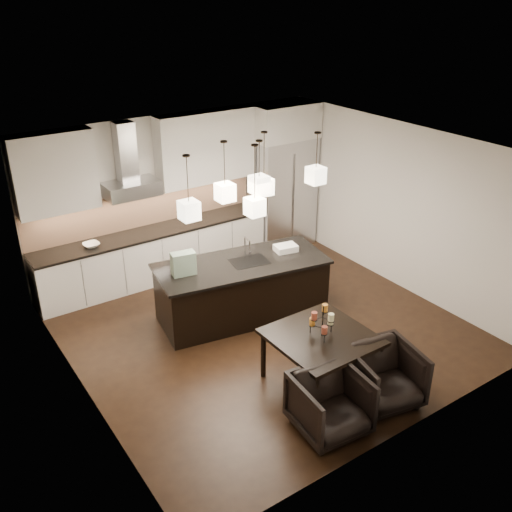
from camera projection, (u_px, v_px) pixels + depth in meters
floor at (263, 329)px, 8.75m from camera, size 5.50×5.50×0.02m
ceiling at (265, 148)px, 7.52m from camera, size 5.50×5.50×0.02m
wall_back at (176, 192)px, 10.19m from camera, size 5.50×0.02×2.80m
wall_front at (412, 335)px, 6.08m from camera, size 5.50×0.02×2.80m
wall_left at (73, 300)px, 6.74m from camera, size 0.02×5.50×2.80m
wall_right at (399, 207)px, 9.53m from camera, size 0.02×5.50×2.80m
refrigerator at (282, 193)px, 11.11m from camera, size 1.20×0.72×2.15m
fridge_panel at (284, 121)px, 10.50m from camera, size 1.26×0.72×0.65m
lower_cabinets at (156, 255)px, 10.04m from camera, size 4.21×0.62×0.88m
countertop at (154, 231)px, 9.84m from camera, size 4.21×0.66×0.04m
backsplash at (145, 208)px, 9.92m from camera, size 4.21×0.02×0.63m
upper_cab_left at (54, 173)px, 8.64m from camera, size 1.25×0.35×1.25m
upper_cab_right at (206, 147)px, 9.99m from camera, size 1.85×0.35×1.25m
hood_canopy at (132, 189)px, 9.37m from camera, size 0.90×0.52×0.24m
hood_chimney at (125, 152)px, 9.19m from camera, size 0.30×0.28×0.96m
fruit_bowl at (91, 245)px, 9.22m from camera, size 0.27×0.27×0.06m
island_body at (242, 290)px, 8.90m from camera, size 2.68×1.44×0.89m
island_top at (242, 264)px, 8.69m from camera, size 2.77×1.53×0.04m
faucet at (245, 247)px, 8.72m from camera, size 0.14×0.26×0.39m
tote_bag at (183, 264)px, 8.26m from camera, size 0.37×0.24×0.35m
food_container at (286, 248)px, 9.03m from camera, size 0.38×0.30×0.10m
dining_table at (320, 359)px, 7.41m from camera, size 1.24×1.24×0.73m
candelabra at (323, 321)px, 7.16m from camera, size 0.36×0.36×0.43m
candle_a at (331, 321)px, 7.25m from camera, size 0.08×0.08×0.10m
candle_b at (312, 322)px, 7.23m from camera, size 0.08×0.08×0.10m
candle_c at (324, 330)px, 7.05m from camera, size 0.08×0.08×0.10m
candle_d at (325, 308)px, 7.23m from camera, size 0.08×0.08×0.10m
candle_e at (314, 316)px, 7.06m from camera, size 0.08×0.08×0.10m
candle_f at (331, 317)px, 7.02m from camera, size 0.08×0.08×0.10m
armchair_left at (330, 404)px, 6.62m from camera, size 0.87×0.89×0.74m
armchair_right at (384, 376)px, 7.08m from camera, size 0.96×0.98×0.76m
pendant_a at (189, 210)px, 7.61m from camera, size 0.24×0.24×0.26m
pendant_b at (225, 192)px, 8.24m from camera, size 0.24×0.24×0.26m
pendant_c at (259, 184)px, 8.24m from camera, size 0.24×0.24×0.26m
pendant_d at (264, 186)px, 8.78m from camera, size 0.24×0.24×0.26m
pendant_e at (316, 175)px, 8.67m from camera, size 0.24×0.24×0.26m
pendant_f at (255, 207)px, 8.15m from camera, size 0.24×0.24×0.26m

